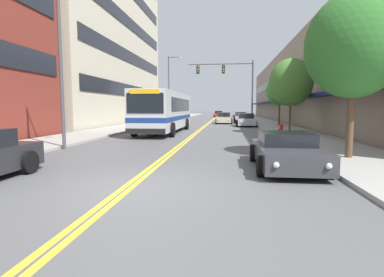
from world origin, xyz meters
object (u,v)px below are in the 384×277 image
Objects in this scene: traffic_signal_mast at (231,79)px; street_tree_right_far at (280,90)px; car_white_parked_right_far at (242,118)px; street_tree_right_near at (354,46)px; car_silver_parked_right_mid at (246,120)px; car_dark_grey_parked_right_foreground at (286,152)px; fire_hydrant at (281,130)px; city_bus at (165,110)px; car_black_parked_right_end at (240,116)px; car_champagne_moving_lead at (224,118)px; car_red_moving_second at (219,114)px; car_slate_blue_parked_left_mid at (175,118)px; street_lamp_left_near at (65,38)px; street_lamp_left_far at (170,84)px; street_tree_right_mid at (291,82)px.

traffic_signal_mast is 5.74m from street_tree_right_far.
street_tree_right_near is (2.52, -28.56, 3.58)m from car_white_parked_right_far.
car_silver_parked_right_mid is at bearing -52.22° from traffic_signal_mast.
fire_hydrant is (1.61, 10.24, -0.01)m from car_dark_grey_parked_right_foreground.
car_white_parked_right_far is 0.81× the size of street_tree_right_near.
fire_hydrant is (1.53, -12.53, -0.09)m from car_silver_parked_right_mid.
city_bus is 14.19× the size of fire_hydrant.
fire_hydrant is at bearing -86.88° from car_black_parked_right_end.
car_champagne_moving_lead reaches higher than car_red_moving_second.
car_slate_blue_parked_left_mid is 9.01m from car_white_parked_right_far.
car_silver_parked_right_mid is 12.62m from fire_hydrant.
car_black_parked_right_end is 1.07× the size of car_red_moving_second.
city_bus is at bearing 116.26° from car_dark_grey_parked_right_foreground.
car_silver_parked_right_mid is 0.86× the size of street_tree_right_far.
car_silver_parked_right_mid is (6.99, 8.76, -1.15)m from city_bus.
street_lamp_left_near is at bearing 159.63° from car_dark_grey_parked_right_foreground.
car_red_moving_second is at bearing 78.10° from street_lamp_left_far.
street_lamp_left_far is at bearing -101.90° from car_red_moving_second.
car_black_parked_right_end is at bearing 96.32° from street_tree_right_mid.
car_black_parked_right_end is at bearing 93.96° from street_tree_right_near.
fire_hydrant is (10.31, -18.09, -0.08)m from car_slate_blue_parked_left_mid.
traffic_signal_mast is 0.83× the size of street_lamp_left_near.
traffic_signal_mast is 0.85× the size of street_lamp_left_far.
car_dark_grey_parked_right_foreground is at bearing -72.92° from car_slate_blue_parked_left_mid.
street_tree_right_near is 7.15× the size of fire_hydrant.
city_bus is 2.80× the size of car_dark_grey_parked_right_foreground.
car_white_parked_right_far is 7.34m from traffic_signal_mast.
car_champagne_moving_lead reaches higher than car_black_parked_right_end.
street_lamp_left_near is at bearing -105.50° from car_black_parked_right_end.
street_tree_right_far is at bearing 87.52° from street_tree_right_near.
car_dark_grey_parked_right_foreground is 31.16m from street_lamp_left_far.
street_lamp_left_far is at bearing 127.69° from street_tree_right_mid.
car_dark_grey_parked_right_foreground is at bearing -90.15° from car_white_parked_right_far.
traffic_signal_mast reaches higher than car_champagne_moving_lead.
car_dark_grey_parked_right_foreground is 25.35m from traffic_signal_mast.
car_red_moving_second is at bearing 102.36° from street_tree_right_far.
street_tree_right_near is at bearing -90.94° from street_tree_right_mid.
car_black_parked_right_end is (7.02, 23.75, -1.15)m from city_bus.
city_bus is 2.57× the size of car_champagne_moving_lead.
city_bus is at bearing -82.87° from car_slate_blue_parked_left_mid.
street_lamp_left_far is 10.40× the size of fire_hydrant.
car_dark_grey_parked_right_foreground is 56.04m from car_red_moving_second.
street_tree_right_mid is (9.71, -0.46, 2.09)m from city_bus.
street_tree_right_far is (0.71, 8.98, -0.07)m from street_tree_right_mid.
car_slate_blue_parked_left_mid is 29.63m from car_dark_grey_parked_right_foreground.
car_silver_parked_right_mid is (8.78, -5.56, 0.02)m from car_slate_blue_parked_left_mid.
car_black_parked_right_end is at bearing 46.95° from car_slate_blue_parked_left_mid.
car_black_parked_right_end is 18.57m from car_red_moving_second.
street_lamp_left_far is (-0.71, 1.03, 4.44)m from car_slate_blue_parked_left_mid.
car_white_parked_right_far is 9.12m from street_tree_right_far.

